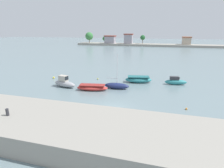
{
  "coord_description": "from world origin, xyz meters",
  "views": [
    {
      "loc": [
        5.56,
        -20.59,
        9.8
      ],
      "look_at": [
        -2.79,
        9.55,
        0.42
      ],
      "focal_mm": 29.09,
      "sensor_mm": 36.0,
      "label": 1
    }
  ],
  "objects": [
    {
      "name": "moored_boat_0",
      "position": [
        -10.88,
        7.02,
        0.72
      ],
      "size": [
        4.87,
        2.61,
        2.04
      ],
      "rotation": [
        0.0,
        0.0,
        -0.26
      ],
      "color": "#9E9EA3",
      "rests_on": "ground"
    },
    {
      "name": "moored_boat_1",
      "position": [
        -5.4,
        6.5,
        0.47
      ],
      "size": [
        5.46,
        2.54,
        0.98
      ],
      "rotation": [
        0.0,
        0.0,
        0.17
      ],
      "color": "#C63833",
      "rests_on": "ground"
    },
    {
      "name": "distant_shoreline",
      "position": [
        -6.1,
        98.14,
        1.81
      ],
      "size": [
        99.71,
        10.75,
        8.24
      ],
      "color": "gray",
      "rests_on": "ground"
    },
    {
      "name": "mooring_buoy_1",
      "position": [
        -16.0,
        11.51,
        0.2
      ],
      "size": [
        0.4,
        0.4,
        0.4
      ],
      "primitive_type": "sphere",
      "color": "yellow",
      "rests_on": "ground"
    },
    {
      "name": "moored_boat_2",
      "position": [
        -1.66,
        8.48,
        0.53
      ],
      "size": [
        4.33,
        1.59,
        5.95
      ],
      "rotation": [
        0.0,
        0.0,
        0.04
      ],
      "color": "navy",
      "rests_on": "ground"
    },
    {
      "name": "ground_plane",
      "position": [
        0.0,
        0.0,
        0.0
      ],
      "size": [
        400.0,
        400.0,
        0.0
      ],
      "primitive_type": "plane",
      "color": "slate"
    },
    {
      "name": "seawall_embankment",
      "position": [
        0.0,
        -7.31,
        0.97
      ],
      "size": [
        64.09,
        7.74,
        1.95
      ],
      "primitive_type": "cube",
      "color": "gray",
      "rests_on": "ground"
    },
    {
      "name": "mooring_buoy_2",
      "position": [
        9.04,
        2.41,
        0.13
      ],
      "size": [
        0.25,
        0.25,
        0.25
      ],
      "primitive_type": "sphere",
      "color": "orange",
      "rests_on": "ground"
    },
    {
      "name": "mooring_bollard",
      "position": [
        -8.23,
        -8.1,
        2.29
      ],
      "size": [
        0.28,
        0.28,
        0.69
      ],
      "primitive_type": "cylinder",
      "color": "#2D2D33",
      "rests_on": "seawall_embankment"
    },
    {
      "name": "mooring_buoy_0",
      "position": [
        -6.86,
        13.32,
        0.13
      ],
      "size": [
        0.25,
        0.25,
        0.25
      ],
      "primitive_type": "sphere",
      "color": "yellow",
      "rests_on": "ground"
    },
    {
      "name": "moored_boat_3",
      "position": [
        1.45,
        13.33,
        0.58
      ],
      "size": [
        5.34,
        2.88,
        1.21
      ],
      "rotation": [
        0.0,
        0.0,
        0.19
      ],
      "color": "teal",
      "rests_on": "ground"
    },
    {
      "name": "moored_boat_4",
      "position": [
        8.3,
        13.74,
        0.58
      ],
      "size": [
        4.09,
        1.73,
        1.53
      ],
      "rotation": [
        0.0,
        0.0,
        0.15
      ],
      "color": "teal",
      "rests_on": "ground"
    }
  ]
}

